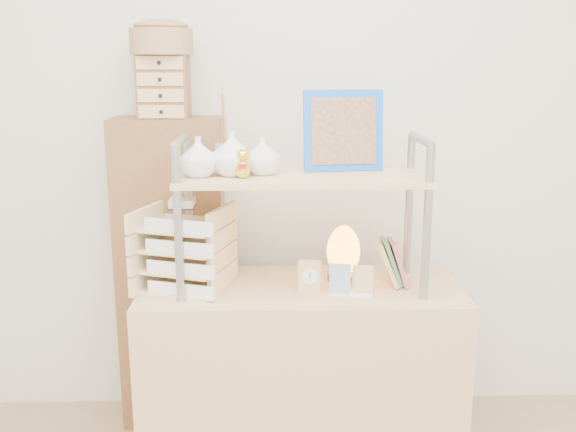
% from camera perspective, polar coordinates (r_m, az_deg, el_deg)
% --- Properties ---
extents(room_shell, '(3.42, 3.41, 2.61)m').
position_cam_1_polar(room_shell, '(1.49, 2.86, 18.36)').
color(room_shell, silver).
rests_on(room_shell, ground).
extents(desk, '(1.20, 0.50, 0.75)m').
position_cam_1_polar(desk, '(2.58, 1.12, -14.08)').
color(desk, tan).
rests_on(desk, ground).
extents(cabinet, '(0.45, 0.25, 1.35)m').
position_cam_1_polar(cabinet, '(2.84, -10.22, -5.13)').
color(cabinet, brown).
rests_on(cabinet, ground).
extents(hutch, '(0.90, 0.34, 0.72)m').
position_cam_1_polar(hutch, '(2.33, -0.86, 4.06)').
color(hutch, gray).
rests_on(hutch, desk).
extents(letter_tray, '(0.35, 0.34, 0.34)m').
position_cam_1_polar(letter_tray, '(2.39, -9.22, -3.29)').
color(letter_tray, '#D3B37E').
rests_on(letter_tray, desk).
extents(salt_lamp, '(0.14, 0.13, 0.21)m').
position_cam_1_polar(salt_lamp, '(2.48, 4.93, -3.22)').
color(salt_lamp, brown).
rests_on(salt_lamp, desk).
extents(desk_clock, '(0.09, 0.05, 0.12)m').
position_cam_1_polar(desk_clock, '(2.36, 1.92, -5.37)').
color(desk_clock, tan).
rests_on(desk_clock, desk).
extents(postcard_stand, '(0.17, 0.08, 0.11)m').
position_cam_1_polar(postcard_stand, '(2.34, 5.61, -6.19)').
color(postcard_stand, white).
rests_on(postcard_stand, desk).
extents(drawer_chest, '(0.20, 0.16, 0.25)m').
position_cam_1_polar(drawer_chest, '(2.67, -11.01, 11.21)').
color(drawer_chest, brown).
rests_on(drawer_chest, cabinet).
extents(woven_basket, '(0.25, 0.25, 0.10)m').
position_cam_1_polar(woven_basket, '(2.67, -11.17, 14.96)').
color(woven_basket, olive).
rests_on(woven_basket, drawer_chest).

